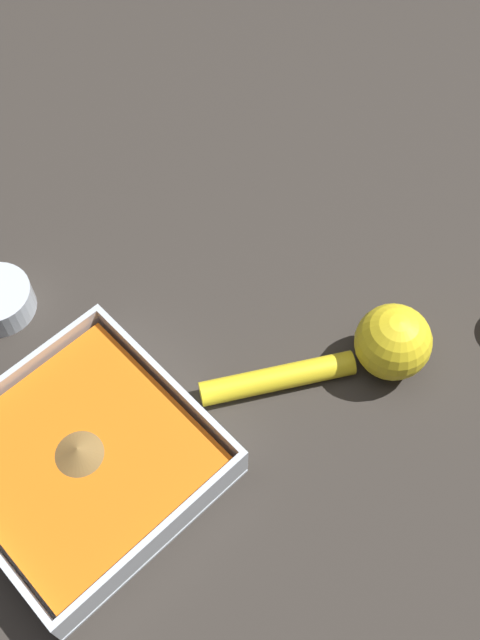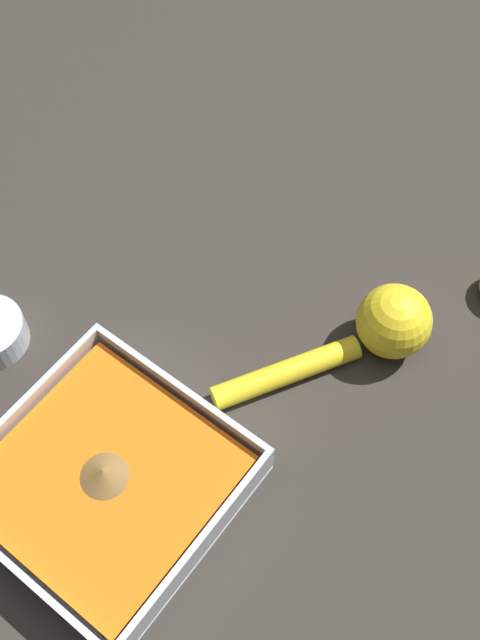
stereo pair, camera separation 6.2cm
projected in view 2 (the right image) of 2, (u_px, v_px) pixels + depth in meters
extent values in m
plane|color=#332D28|center=(111.00, 455.00, 0.72)|extent=(4.00, 4.00, 0.00)
cube|color=silver|center=(110.00, 488.00, 0.70)|extent=(0.22, 0.22, 0.01)
cube|color=silver|center=(21.00, 575.00, 0.64)|extent=(0.22, 0.01, 0.04)
cube|color=silver|center=(181.00, 395.00, 0.72)|extent=(0.22, 0.01, 0.04)
cube|color=silver|center=(24.00, 413.00, 0.71)|extent=(0.01, 0.21, 0.04)
cube|color=silver|center=(197.00, 551.00, 0.65)|extent=(0.01, 0.21, 0.04)
cube|color=orange|center=(107.00, 481.00, 0.69)|extent=(0.20, 0.20, 0.03)
cone|color=brown|center=(104.00, 473.00, 0.67)|extent=(0.05, 0.05, 0.01)
sphere|color=yellow|center=(394.00, 321.00, 0.76)|extent=(0.08, 0.08, 0.08)
cylinder|color=yellow|center=(286.00, 372.00, 0.76)|extent=(0.10, 0.15, 0.02)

